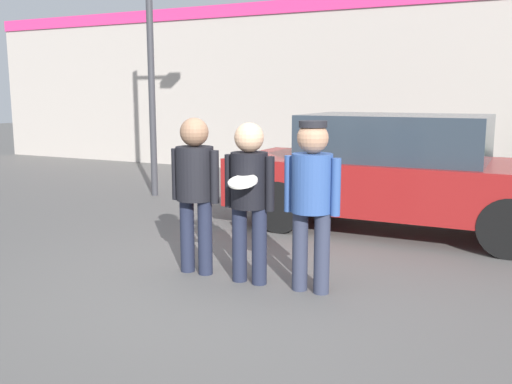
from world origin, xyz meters
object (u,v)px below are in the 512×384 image
Objects in this scene: person_right at (312,191)px; parked_car_near at (399,172)px; person_left at (195,182)px; person_middle_with_frisbee at (249,189)px; street_lamp at (161,11)px.

parked_car_near is (0.20, 2.91, -0.18)m from person_right.
person_left is 0.35× the size of parked_car_near.
street_lamp is at bearing 134.03° from person_middle_with_frisbee.
person_left is at bearing 176.28° from person_middle_with_frisbee.
person_middle_with_frisbee is 5.64m from street_lamp.
person_middle_with_frisbee is 0.98× the size of person_right.
parked_car_near is (1.49, 2.89, -0.17)m from person_left.
street_lamp is (-3.57, 3.69, 2.35)m from person_middle_with_frisbee.
street_lamp is (-2.92, 3.65, 2.33)m from person_left.
person_middle_with_frisbee is 0.65m from person_right.
street_lamp reaches higher than person_left.
person_left is 1.29m from person_right.
person_middle_with_frisbee is 0.35× the size of parked_car_near.
person_right is 0.35× the size of parked_car_near.
parked_car_near is 0.87× the size of street_lamp.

